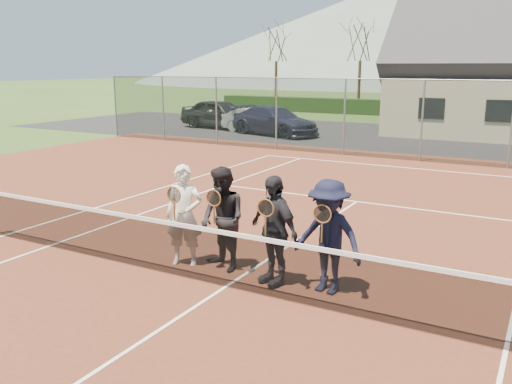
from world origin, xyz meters
TOP-DOWN VIEW (x-y plane):
  - ground at (0.00, 20.00)m, footprint 220.00×220.00m
  - court_surface at (0.00, 0.00)m, footprint 30.00×30.00m
  - tarmac_carpark at (-4.00, 20.00)m, footprint 40.00×12.00m
  - hedge_row at (0.00, 32.00)m, footprint 40.00×1.20m
  - hill_west at (-25.00, 95.00)m, footprint 110.00×110.00m
  - car_a at (-12.48, 19.20)m, footprint 5.02×2.48m
  - car_b at (-9.66, 18.42)m, footprint 4.07×1.90m
  - car_c at (-8.36, 17.95)m, footprint 5.38×3.37m
  - court_markings at (0.00, 0.00)m, footprint 11.03×23.83m
  - tennis_net at (0.00, 0.00)m, footprint 11.68×0.08m
  - perimeter_fence at (0.00, 13.50)m, footprint 30.07×0.07m
  - tree_a at (-16.00, 33.00)m, footprint 3.20×3.20m
  - tree_b at (-9.00, 33.00)m, footprint 3.20×3.20m
  - player_a at (-1.19, 0.53)m, footprint 0.76×0.63m
  - player_b at (-0.47, 0.67)m, footprint 1.08×0.98m
  - player_c at (0.58, 0.52)m, footprint 1.14×0.82m
  - player_d at (1.47, 0.63)m, footprint 1.25×0.85m

SIDE VIEW (x-z plane):
  - ground at x=0.00m, z-range 0.00..0.00m
  - tarmac_carpark at x=-4.00m, z-range 0.00..0.01m
  - court_surface at x=0.00m, z-range 0.00..0.02m
  - court_markings at x=0.00m, z-range 0.02..0.03m
  - tennis_net at x=0.00m, z-range -0.01..1.09m
  - hedge_row at x=0.00m, z-range 0.00..1.10m
  - car_b at x=-9.66m, z-range 0.00..1.29m
  - car_c at x=-8.36m, z-range 0.00..1.45m
  - car_a at x=-12.48m, z-range 0.00..1.65m
  - player_d at x=1.47m, z-range 0.02..1.82m
  - player_b at x=-0.47m, z-range 0.02..1.82m
  - player_c at x=0.58m, z-range 0.02..1.82m
  - player_a at x=-1.19m, z-range 0.02..1.82m
  - perimeter_fence at x=0.00m, z-range 0.01..3.03m
  - tree_a at x=-16.00m, z-range 1.91..9.68m
  - tree_b at x=-9.00m, z-range 1.91..9.68m
  - hill_west at x=-25.00m, z-range 0.00..18.00m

